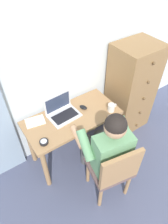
% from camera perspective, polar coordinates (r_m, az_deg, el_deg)
% --- Properties ---
extents(wall_back, '(4.80, 0.05, 2.50)m').
position_cam_1_polar(wall_back, '(2.35, -0.90, 16.44)').
color(wall_back, silver).
rests_on(wall_back, ground_plane).
extents(desk, '(1.10, 0.53, 0.71)m').
position_cam_1_polar(desk, '(2.37, -3.36, -3.41)').
color(desk, '#9E754C').
rests_on(desk, ground_plane).
extents(dresser, '(0.56, 0.49, 1.30)m').
position_cam_1_polar(dresser, '(2.84, 13.28, 6.36)').
color(dresser, olive).
rests_on(dresser, ground_plane).
extents(chair, '(0.49, 0.47, 0.89)m').
position_cam_1_polar(chair, '(2.13, 8.27, -15.99)').
color(chair, brown).
rests_on(chair, ground_plane).
extents(person_seated, '(0.60, 0.64, 1.21)m').
position_cam_1_polar(person_seated, '(2.06, 6.16, -9.52)').
color(person_seated, '#4C4C4C').
rests_on(person_seated, ground_plane).
extents(laptop, '(0.36, 0.27, 0.24)m').
position_cam_1_polar(laptop, '(2.28, -6.27, 0.22)').
color(laptop, silver).
rests_on(laptop, desk).
extents(computer_mouse, '(0.09, 0.11, 0.03)m').
position_cam_1_polar(computer_mouse, '(2.37, -0.19, 1.35)').
color(computer_mouse, black).
rests_on(computer_mouse, desk).
extents(desk_clock, '(0.09, 0.09, 0.03)m').
position_cam_1_polar(desk_clock, '(2.06, -11.41, -8.42)').
color(desk_clock, black).
rests_on(desk_clock, desk).
extents(notebook_pad, '(0.23, 0.19, 0.01)m').
position_cam_1_polar(notebook_pad, '(2.29, -13.79, -2.66)').
color(notebook_pad, silver).
rests_on(notebook_pad, desk).
extents(coffee_mug, '(0.12, 0.08, 0.09)m').
position_cam_1_polar(coffee_mug, '(2.34, 7.85, 1.28)').
color(coffee_mug, silver).
rests_on(coffee_mug, desk).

